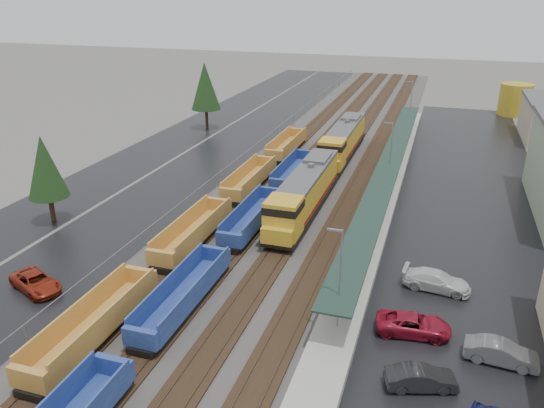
% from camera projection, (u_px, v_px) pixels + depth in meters
% --- Properties ---
extents(ballast_strip, '(20.00, 160.00, 0.08)m').
position_uv_depth(ballast_strip, '(327.00, 157.00, 74.46)').
color(ballast_strip, '#302D2B').
rests_on(ballast_strip, ground).
extents(trackbed, '(14.60, 160.00, 0.22)m').
position_uv_depth(trackbed, '(327.00, 156.00, 74.41)').
color(trackbed, black).
rests_on(trackbed, ground).
extents(west_parking_lot, '(10.00, 160.00, 0.02)m').
position_uv_depth(west_parking_lot, '(228.00, 148.00, 78.75)').
color(west_parking_lot, black).
rests_on(west_parking_lot, ground).
extents(west_road, '(9.00, 160.00, 0.02)m').
position_uv_depth(west_road, '(168.00, 143.00, 81.61)').
color(west_road, black).
rests_on(west_road, ground).
extents(east_commuter_lot, '(16.00, 100.00, 0.02)m').
position_uv_depth(east_commuter_lot, '(472.00, 198.00, 60.24)').
color(east_commuter_lot, black).
rests_on(east_commuter_lot, ground).
extents(station_platform, '(3.00, 80.00, 8.00)m').
position_uv_depth(station_platform, '(388.00, 183.00, 62.69)').
color(station_platform, '#9E9B93').
rests_on(station_platform, ground).
extents(chainlink_fence, '(0.08, 160.04, 2.02)m').
position_uv_depth(chainlink_fence, '(260.00, 144.00, 75.20)').
color(chainlink_fence, gray).
rests_on(chainlink_fence, ground).
extents(distant_hills, '(301.00, 140.00, 25.20)m').
position_uv_depth(distant_hills, '(536.00, 52.00, 194.27)').
color(distant_hills, '#4D5B47').
rests_on(distant_hills, ground).
extents(tree_west_near, '(3.96, 3.96, 9.00)m').
position_uv_depth(tree_west_near, '(45.00, 167.00, 52.15)').
color(tree_west_near, '#332316').
rests_on(tree_west_near, ground).
extents(tree_west_far, '(4.84, 4.84, 11.00)m').
position_uv_depth(tree_west_far, '(205.00, 86.00, 87.13)').
color(tree_west_far, '#332316').
rests_on(tree_west_far, ground).
extents(locomotive_lead, '(3.13, 20.65, 4.68)m').
position_uv_depth(locomotive_lead, '(304.00, 193.00, 54.74)').
color(locomotive_lead, black).
rests_on(locomotive_lead, ground).
extents(locomotive_trail, '(3.13, 20.65, 4.68)m').
position_uv_depth(locomotive_trail, '(343.00, 141.00, 73.21)').
color(locomotive_trail, black).
rests_on(locomotive_trail, ground).
extents(well_string_yellow, '(2.63, 89.10, 2.33)m').
position_uv_depth(well_string_yellow, '(152.00, 271.00, 42.35)').
color(well_string_yellow, '#BD8434').
rests_on(well_string_yellow, ground).
extents(well_string_blue, '(2.49, 72.43, 2.21)m').
position_uv_depth(well_string_blue, '(184.00, 295.00, 39.19)').
color(well_string_blue, navy).
rests_on(well_string_blue, ground).
extents(storage_tank, '(5.78, 5.78, 5.78)m').
position_uv_depth(storage_tank, '(515.00, 100.00, 98.13)').
color(storage_tank, gold).
rests_on(storage_tank, ground).
extents(parked_car_west_c, '(4.05, 5.51, 1.39)m').
position_uv_depth(parked_car_west_c, '(36.00, 282.00, 41.69)').
color(parked_car_west_c, maroon).
rests_on(parked_car_west_c, ground).
extents(parked_car_east_a, '(2.68, 4.49, 1.40)m').
position_uv_depth(parked_car_east_a, '(421.00, 378.00, 31.45)').
color(parked_car_east_a, black).
rests_on(parked_car_east_a, ground).
extents(parked_car_east_b, '(2.92, 5.34, 1.42)m').
position_uv_depth(parked_car_east_b, '(413.00, 325.00, 36.43)').
color(parked_car_east_b, maroon).
rests_on(parked_car_east_b, ground).
extents(parked_car_east_c, '(2.67, 5.46, 1.53)m').
position_uv_depth(parked_car_east_c, '(437.00, 281.00, 41.76)').
color(parked_car_east_c, silver).
rests_on(parked_car_east_c, ground).
extents(parked_car_east_e, '(1.92, 4.63, 1.49)m').
position_uv_depth(parked_car_east_e, '(501.00, 353.00, 33.56)').
color(parked_car_east_e, slate).
rests_on(parked_car_east_e, ground).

